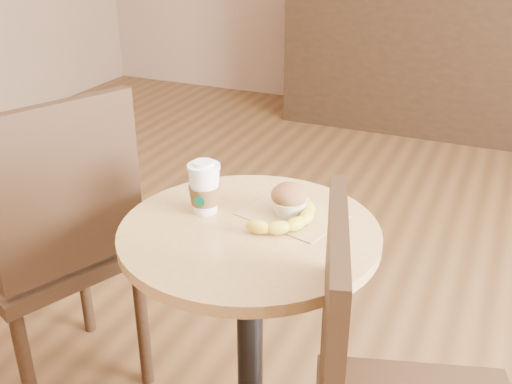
# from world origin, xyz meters

# --- Properties ---
(cafe_table) EXTENTS (0.64, 0.64, 0.75)m
(cafe_table) POSITION_xyz_m (-0.06, -0.01, 0.51)
(cafe_table) COLOR black
(cafe_table) RESTS_ON ground
(chair_left) EXTENTS (0.59, 0.59, 1.02)m
(chair_left) POSITION_xyz_m (-0.68, -0.02, 0.56)
(chair_left) COLOR black
(chair_left) RESTS_ON ground
(service_counter) EXTENTS (2.30, 0.65, 1.04)m
(service_counter) POSITION_xyz_m (0.00, 3.18, 0.52)
(service_counter) COLOR black
(service_counter) RESTS_ON ground
(kraft_bag) EXTENTS (0.28, 0.24, 0.00)m
(kraft_bag) POSITION_xyz_m (0.01, 0.10, 0.75)
(kraft_bag) COLOR tan
(kraft_bag) RESTS_ON cafe_table
(coffee_cup) EXTENTS (0.08, 0.08, 0.14)m
(coffee_cup) POSITION_xyz_m (-0.20, 0.03, 0.81)
(coffee_cup) COLOR white
(coffee_cup) RESTS_ON cafe_table
(muffin) EXTENTS (0.09, 0.09, 0.08)m
(muffin) POSITION_xyz_m (0.00, 0.10, 0.79)
(muffin) COLOR silver
(muffin) RESTS_ON kraft_bag
(banana) EXTENTS (0.22, 0.28, 0.03)m
(banana) POSITION_xyz_m (0.02, 0.06, 0.77)
(banana) COLOR gold
(banana) RESTS_ON kraft_bag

